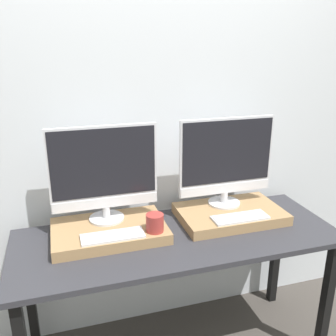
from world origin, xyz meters
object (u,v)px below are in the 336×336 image
at_px(keyboard_left, 113,236).
at_px(keyboard_right, 240,217).
at_px(mug, 155,223).
at_px(monitor_right, 226,160).
at_px(monitor_left, 104,171).

relative_size(keyboard_left, keyboard_right, 1.00).
distance_m(keyboard_left, mug, 0.22).
bearing_deg(keyboard_right, mug, 180.00).
xyz_separation_m(monitor_right, keyboard_right, (0.00, -0.21, -0.27)).
height_order(monitor_left, monitor_right, same).
bearing_deg(keyboard_right, monitor_right, 90.00).
distance_m(monitor_left, mug, 0.38).
bearing_deg(keyboard_right, monitor_left, 163.63).
bearing_deg(mug, monitor_right, 23.06).
relative_size(keyboard_left, mug, 3.37).
distance_m(keyboard_left, monitor_right, 0.78).
xyz_separation_m(keyboard_left, keyboard_right, (0.70, 0.00, 0.00)).
bearing_deg(mug, keyboard_right, 0.00).
bearing_deg(monitor_right, keyboard_left, -163.63).
xyz_separation_m(mug, keyboard_right, (0.49, 0.00, -0.04)).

